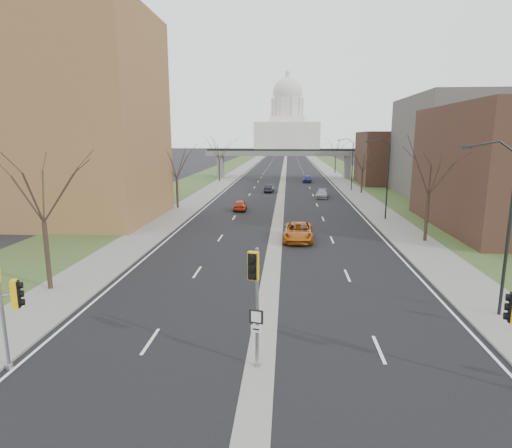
# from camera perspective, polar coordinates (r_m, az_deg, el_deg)

# --- Properties ---
(ground) EXTENTS (700.00, 700.00, 0.00)m
(ground) POSITION_cam_1_polar(r_m,az_deg,el_deg) (17.65, 0.45, -18.90)
(ground) COLOR black
(ground) RESTS_ON ground
(road_surface) EXTENTS (20.00, 600.00, 0.01)m
(road_surface) POSITION_cam_1_polar(r_m,az_deg,el_deg) (165.44, 3.92, 8.34)
(road_surface) COLOR black
(road_surface) RESTS_ON ground
(median_strip) EXTENTS (1.20, 600.00, 0.02)m
(median_strip) POSITION_cam_1_polar(r_m,az_deg,el_deg) (165.44, 3.92, 8.34)
(median_strip) COLOR gray
(median_strip) RESTS_ON ground
(sidewalk_right) EXTENTS (4.00, 600.00, 0.12)m
(sidewalk_right) POSITION_cam_1_polar(r_m,az_deg,el_deg) (165.80, 8.11, 8.28)
(sidewalk_right) COLOR gray
(sidewalk_right) RESTS_ON ground
(sidewalk_left) EXTENTS (4.00, 600.00, 0.12)m
(sidewalk_left) POSITION_cam_1_polar(r_m,az_deg,el_deg) (165.95, -0.27, 8.40)
(sidewalk_left) COLOR gray
(sidewalk_left) RESTS_ON ground
(grass_verge_right) EXTENTS (8.00, 600.00, 0.10)m
(grass_verge_right) POSITION_cam_1_polar(r_m,az_deg,el_deg) (166.31, 10.20, 8.22)
(grass_verge_right) COLOR #344922
(grass_verge_right) RESTS_ON ground
(grass_verge_left) EXTENTS (8.00, 600.00, 0.10)m
(grass_verge_left) POSITION_cam_1_polar(r_m,az_deg,el_deg) (166.52, -2.35, 8.40)
(grass_verge_left) COLOR #344922
(grass_verge_left) RESTS_ON ground
(apartment_building) EXTENTS (25.00, 16.00, 22.00)m
(apartment_building) POSITION_cam_1_polar(r_m,az_deg,el_deg) (52.69, -27.29, 12.48)
(apartment_building) COLOR #94653B
(apartment_building) RESTS_ON ground
(commercial_block_mid) EXTENTS (18.00, 22.00, 15.00)m
(commercial_block_mid) POSITION_cam_1_polar(r_m,az_deg,el_deg) (72.44, 26.48, 9.15)
(commercial_block_mid) COLOR #5E5A56
(commercial_block_mid) RESTS_ON ground
(commercial_block_far) EXTENTS (14.00, 14.00, 10.00)m
(commercial_block_far) POSITION_cam_1_polar(r_m,az_deg,el_deg) (87.84, 18.26, 8.33)
(commercial_block_far) COLOR #452C20
(commercial_block_far) RESTS_ON ground
(pedestrian_bridge) EXTENTS (34.00, 3.00, 6.45)m
(pedestrian_bridge) POSITION_cam_1_polar(r_m,az_deg,el_deg) (95.29, 3.67, 8.98)
(pedestrian_bridge) COLOR slate
(pedestrian_bridge) RESTS_ON ground
(capitol) EXTENTS (48.00, 42.00, 55.75)m
(capitol) POSITION_cam_1_polar(r_m,az_deg,el_deg) (335.34, 4.16, 13.08)
(capitol) COLOR silver
(capitol) RESTS_ON ground
(streetlight_near) EXTENTS (2.61, 0.20, 8.70)m
(streetlight_near) POSITION_cam_1_polar(r_m,az_deg,el_deg) (23.52, 29.49, 5.18)
(streetlight_near) COLOR black
(streetlight_near) RESTS_ON sidewalk_right
(streetlight_mid) EXTENTS (2.61, 0.20, 8.70)m
(streetlight_mid) POSITION_cam_1_polar(r_m,az_deg,el_deg) (48.29, 16.36, 8.67)
(streetlight_mid) COLOR black
(streetlight_mid) RESTS_ON sidewalk_right
(streetlight_far) EXTENTS (2.61, 0.20, 8.70)m
(streetlight_far) POSITION_cam_1_polar(r_m,az_deg,el_deg) (73.91, 12.18, 9.68)
(streetlight_far) COLOR black
(streetlight_far) RESTS_ON sidewalk_right
(tree_left_a) EXTENTS (7.20, 7.20, 9.40)m
(tree_left_a) POSITION_cam_1_polar(r_m,az_deg,el_deg) (27.19, -26.89, 5.40)
(tree_left_a) COLOR #382B21
(tree_left_a) RESTS_ON sidewalk_left
(tree_left_b) EXTENTS (6.75, 6.75, 8.81)m
(tree_left_b) POSITION_cam_1_polar(r_m,az_deg,el_deg) (55.08, -10.61, 8.46)
(tree_left_b) COLOR #382B21
(tree_left_b) RESTS_ON sidewalk_left
(tree_left_c) EXTENTS (7.65, 7.65, 9.99)m
(tree_left_c) POSITION_cam_1_polar(r_m,az_deg,el_deg) (88.34, -4.97, 10.20)
(tree_left_c) COLOR #382B21
(tree_left_c) RESTS_ON sidewalk_left
(tree_right_a) EXTENTS (7.20, 7.20, 9.40)m
(tree_right_a) POSITION_cam_1_polar(r_m,az_deg,el_deg) (39.16, 22.27, 7.27)
(tree_right_a) COLOR #382B21
(tree_right_a) RESTS_ON sidewalk_right
(tree_right_b) EXTENTS (6.30, 6.30, 8.22)m
(tree_right_b) POSITION_cam_1_polar(r_m,az_deg,el_deg) (71.29, 14.08, 8.63)
(tree_right_b) COLOR #382B21
(tree_right_b) RESTS_ON sidewalk_right
(tree_right_c) EXTENTS (7.65, 7.65, 9.99)m
(tree_right_c) POSITION_cam_1_polar(r_m,az_deg,el_deg) (110.87, 10.62, 10.30)
(tree_right_c) COLOR #382B21
(tree_right_c) RESTS_ON sidewalk_right
(signal_pole_left) EXTENTS (0.85, 1.16, 5.10)m
(signal_pole_left) POSITION_cam_1_polar(r_m,az_deg,el_deg) (18.74, -30.59, -7.52)
(signal_pole_left) COLOR gray
(signal_pole_left) RESTS_ON ground
(signal_pole_median) EXTENTS (0.62, 0.81, 4.85)m
(signal_pole_median) POSITION_cam_1_polar(r_m,az_deg,el_deg) (16.25, -0.14, -8.48)
(signal_pole_median) COLOR gray
(signal_pole_median) RESTS_ON ground
(car_left_near) EXTENTS (1.76, 3.96, 1.32)m
(car_left_near) POSITION_cam_1_polar(r_m,az_deg,el_deg) (53.36, -2.13, 2.55)
(car_left_near) COLOR #A92F13
(car_left_near) RESTS_ON ground
(car_left_far) EXTENTS (1.53, 3.82, 1.24)m
(car_left_far) POSITION_cam_1_polar(r_m,az_deg,el_deg) (71.32, 1.75, 4.77)
(car_left_far) COLOR black
(car_left_far) RESTS_ON ground
(car_right_near) EXTENTS (2.76, 5.65, 1.55)m
(car_right_near) POSITION_cam_1_polar(r_m,az_deg,el_deg) (37.89, 5.65, -1.02)
(car_right_near) COLOR #A44F11
(car_right_near) RESTS_ON ground
(car_right_mid) EXTENTS (2.32, 4.53, 1.26)m
(car_right_mid) POSITION_cam_1_polar(r_m,az_deg,el_deg) (65.24, 8.80, 4.02)
(car_right_mid) COLOR gray
(car_right_mid) RESTS_ON ground
(car_right_far) EXTENTS (2.18, 4.41, 1.44)m
(car_right_far) POSITION_cam_1_polar(r_m,az_deg,el_deg) (87.63, 6.83, 6.01)
(car_right_far) COLOR navy
(car_right_far) RESTS_ON ground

